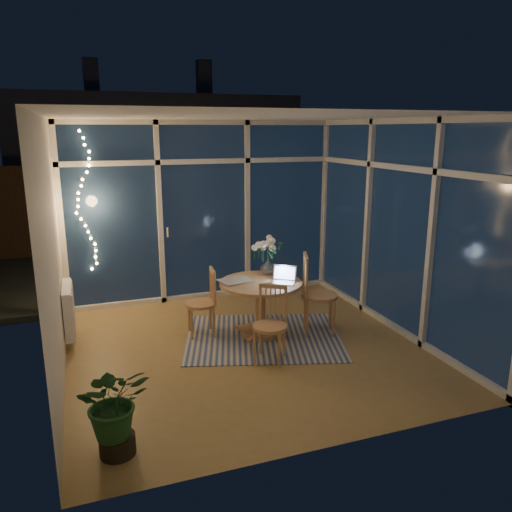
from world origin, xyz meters
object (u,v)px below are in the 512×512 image
at_px(chair_right, 320,294).
at_px(potted_plant, 115,410).
at_px(dining_table, 261,308).
at_px(laptop, 283,274).
at_px(flower_vase, 268,266).
at_px(chair_front, 270,325).
at_px(chair_left, 201,302).

distance_m(chair_right, potted_plant, 3.06).
height_order(dining_table, laptop, laptop).
bearing_deg(chair_right, laptop, 105.25).
distance_m(flower_vase, potted_plant, 2.97).
relative_size(flower_vase, potted_plant, 0.28).
xyz_separation_m(dining_table, laptop, (0.23, -0.13, 0.45)).
relative_size(chair_right, chair_front, 1.20).
bearing_deg(dining_table, laptop, -28.93).
height_order(chair_right, laptop, chair_right).
distance_m(chair_right, chair_front, 1.03).
xyz_separation_m(dining_table, flower_vase, (0.20, 0.27, 0.45)).
height_order(chair_left, flower_vase, flower_vase).
relative_size(chair_left, flower_vase, 4.04).
bearing_deg(chair_front, potted_plant, -112.57).
xyz_separation_m(chair_right, flower_vase, (-0.51, 0.44, 0.28)).
bearing_deg(potted_plant, flower_vase, 45.49).
distance_m(dining_table, chair_right, 0.75).
height_order(laptop, flower_vase, same).
relative_size(chair_left, laptop, 2.96).
bearing_deg(potted_plant, laptop, 39.07).
distance_m(dining_table, laptop, 0.52).
bearing_deg(chair_right, potted_plant, 143.72).
relative_size(chair_right, flower_vase, 4.83).
height_order(dining_table, chair_right, chair_right).
xyz_separation_m(chair_right, laptop, (-0.48, 0.05, 0.28)).
height_order(chair_front, laptop, laptop).
distance_m(chair_right, laptop, 0.56).
height_order(flower_vase, potted_plant, flower_vase).
relative_size(dining_table, potted_plant, 1.32).
xyz_separation_m(laptop, flower_vase, (-0.03, 0.40, 0.00)).
xyz_separation_m(dining_table, chair_left, (-0.69, 0.24, 0.08)).
relative_size(laptop, potted_plant, 0.38).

